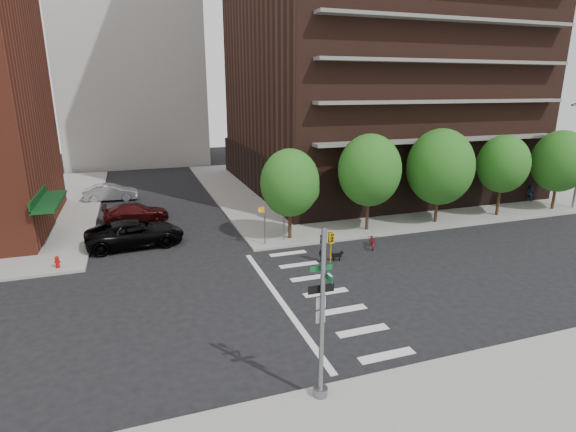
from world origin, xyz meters
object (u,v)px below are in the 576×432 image
(fire_hydrant, at_px, (57,261))
(parked_car_black, at_px, (135,234))
(scooter, at_px, (372,241))
(dog_walker, at_px, (323,248))
(parked_car_maroon, at_px, (136,212))
(parked_car_silver, at_px, (111,192))
(traffic_signal, at_px, (323,328))
(pedestrian_far, at_px, (531,193))

(fire_hydrant, height_order, parked_car_black, parked_car_black)
(scooter, distance_m, dog_walker, 4.33)
(parked_car_maroon, distance_m, scooter, 18.63)
(fire_hydrant, xyz_separation_m, scooter, (19.15, -2.54, -0.08))
(parked_car_black, bearing_deg, parked_car_silver, 3.94)
(parked_car_black, relative_size, scooter, 3.48)
(fire_hydrant, distance_m, parked_car_silver, 16.91)
(parked_car_maroon, height_order, dog_walker, dog_walker)
(traffic_signal, distance_m, parked_car_silver, 32.98)
(parked_car_maroon, bearing_deg, traffic_signal, -167.73)
(parked_car_black, bearing_deg, pedestrian_far, -93.59)
(parked_car_black, xyz_separation_m, parked_car_silver, (-1.96, 13.86, -0.09))
(fire_hydrant, relative_size, dog_walker, 0.41)
(fire_hydrant, distance_m, pedestrian_far, 38.74)
(traffic_signal, xyz_separation_m, fire_hydrant, (-10.03, 15.29, -2.15))
(fire_hydrant, relative_size, parked_car_black, 0.12)
(dog_walker, bearing_deg, scooter, -83.44)
(fire_hydrant, distance_m, dog_walker, 15.50)
(scooter, bearing_deg, parked_car_silver, 155.84)
(fire_hydrant, xyz_separation_m, parked_car_silver, (2.41, 16.73, 0.23))
(parked_car_black, height_order, parked_car_silver, parked_car_black)
(parked_car_black, distance_m, parked_car_silver, 14.00)
(traffic_signal, xyz_separation_m, scooter, (9.12, 12.76, -2.23))
(dog_walker, relative_size, pedestrian_far, 1.15)
(dog_walker, bearing_deg, pedestrian_far, -83.91)
(fire_hydrant, relative_size, pedestrian_far, 0.47)
(traffic_signal, height_order, parked_car_black, traffic_signal)
(fire_hydrant, distance_m, parked_car_maroon, 10.06)
(fire_hydrant, bearing_deg, dog_walker, -14.18)
(scooter, relative_size, pedestrian_far, 1.17)
(parked_car_silver, xyz_separation_m, dog_walker, (12.62, -20.53, 0.11))
(parked_car_black, relative_size, parked_car_silver, 1.32)
(parked_car_silver, height_order, pedestrian_far, pedestrian_far)
(fire_hydrant, bearing_deg, pedestrian_far, 4.74)
(parked_car_maroon, relative_size, parked_car_silver, 1.04)
(traffic_signal, distance_m, dog_walker, 12.66)
(traffic_signal, distance_m, pedestrian_far, 34.09)
(traffic_signal, relative_size, parked_car_black, 0.96)
(fire_hydrant, xyz_separation_m, parked_car_black, (4.37, 2.88, 0.32))
(fire_hydrant, bearing_deg, parked_car_maroon, 63.35)
(dog_walker, bearing_deg, parked_car_black, 47.50)
(parked_car_maroon, distance_m, parked_car_silver, 8.03)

